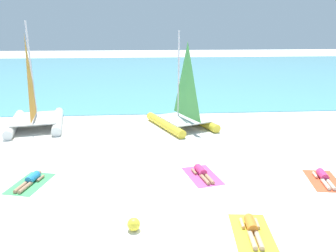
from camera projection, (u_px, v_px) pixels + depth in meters
name	position (u px, v px, depth m)	size (l,w,h in m)	color
ground_plane	(162.00, 123.00, 20.35)	(120.00, 120.00, 0.00)	white
ocean_water	(152.00, 73.00, 41.38)	(120.00, 40.00, 0.05)	#5BB2C1
sailboat_yellow	(183.00, 113.00, 19.41)	(4.07, 4.89, 5.47)	yellow
sailboat_white	(35.00, 112.00, 19.27)	(3.75, 5.06, 5.99)	white
towel_leftmost	(30.00, 183.00, 12.60)	(1.10, 1.90, 0.01)	#4CB266
sunbather_leftmost	(31.00, 180.00, 12.62)	(0.76, 1.55, 0.30)	#268CCC
towel_center_left	(202.00, 176.00, 13.23)	(1.10, 1.90, 0.01)	#D84C99
sunbather_center_left	(202.00, 172.00, 13.25)	(0.73, 1.56, 0.30)	#D83372
towel_center_right	(252.00, 232.00, 9.63)	(1.10, 1.90, 0.01)	yellow
sunbather_center_right	(252.00, 227.00, 9.66)	(0.58, 1.57, 0.30)	orange
towel_rightmost	(324.00, 181.00, 12.82)	(1.10, 1.90, 0.01)	#EA5933
sunbather_rightmost	(324.00, 177.00, 12.85)	(0.67, 1.56, 0.30)	#D83372
beach_ball	(134.00, 224.00, 9.70)	(0.39, 0.39, 0.39)	yellow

